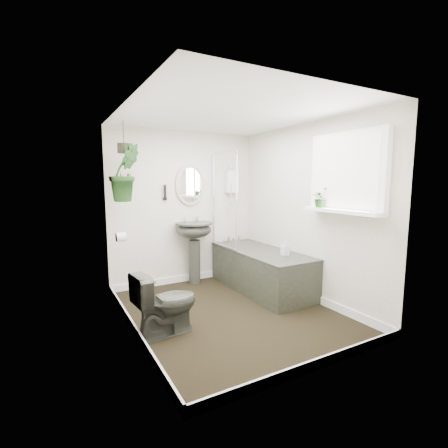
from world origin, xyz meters
TOP-DOWN VIEW (x-y plane):
  - floor at (0.00, 0.00)m, footprint 2.30×2.80m
  - ceiling at (0.00, 0.00)m, footprint 2.30×2.80m
  - wall_back at (0.00, 1.41)m, footprint 2.30×0.02m
  - wall_front at (0.00, -1.41)m, footprint 2.30×0.02m
  - wall_left at (-1.16, 0.00)m, footprint 0.02×2.80m
  - wall_right at (1.16, 0.00)m, footprint 0.02×2.80m
  - skirting at (0.00, 0.00)m, footprint 2.30×2.80m
  - bathtub at (0.80, 0.50)m, footprint 0.72×1.72m
  - bath_screen at (0.47, 0.99)m, footprint 0.04×0.72m
  - shower_box at (0.80, 1.34)m, footprint 0.20×0.10m
  - oval_mirror at (0.08, 1.37)m, footprint 0.46×0.03m
  - wall_sconce at (-0.32, 1.36)m, footprint 0.04×0.04m
  - toilet_roll_holder at (-1.10, 0.70)m, footprint 0.11×0.11m
  - window_recess at (1.09, -0.70)m, footprint 0.08×1.00m
  - window_sill at (1.02, -0.70)m, footprint 0.18×1.00m
  - window_blinds at (1.04, -0.70)m, footprint 0.01×0.86m
  - toilet at (-0.85, -0.16)m, footprint 0.68×0.43m
  - pedestal_sink at (0.08, 1.24)m, footprint 0.65×0.59m
  - sill_plant at (1.01, -0.40)m, footprint 0.21×0.18m
  - hanging_plant at (-0.97, 0.95)m, footprint 0.44×0.38m
  - soap_bottle at (0.89, 0.08)m, footprint 0.10×0.10m
  - hanging_pot at (-0.97, 0.95)m, footprint 0.16×0.16m

SIDE VIEW (x-z plane):
  - floor at x=0.00m, z-range -0.02..0.00m
  - skirting at x=0.00m, z-range 0.00..0.10m
  - bathtub at x=0.80m, z-range 0.00..0.58m
  - toilet at x=-0.85m, z-range 0.00..0.66m
  - pedestal_sink at x=0.08m, z-range 0.00..0.95m
  - soap_bottle at x=0.89m, z-range 0.58..0.78m
  - toilet_roll_holder at x=-1.10m, z-range 0.84..0.96m
  - wall_back at x=0.00m, z-range 0.00..2.30m
  - wall_front at x=0.00m, z-range 0.00..2.30m
  - wall_left at x=-1.16m, z-range 0.00..2.30m
  - wall_right at x=1.16m, z-range 0.00..2.30m
  - window_sill at x=1.02m, z-range 1.21..1.25m
  - bath_screen at x=0.47m, z-range 0.58..1.98m
  - sill_plant at x=1.01m, z-range 1.25..1.48m
  - wall_sconce at x=-0.32m, z-range 1.29..1.51m
  - oval_mirror at x=0.08m, z-range 1.19..1.81m
  - shower_box at x=0.80m, z-range 1.38..1.73m
  - window_recess at x=1.09m, z-range 1.20..2.10m
  - window_blinds at x=1.04m, z-range 1.27..2.03m
  - hanging_plant at x=-0.97m, z-range 1.31..2.02m
  - hanging_pot at x=-0.97m, z-range 1.90..2.02m
  - ceiling at x=0.00m, z-range 2.30..2.32m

